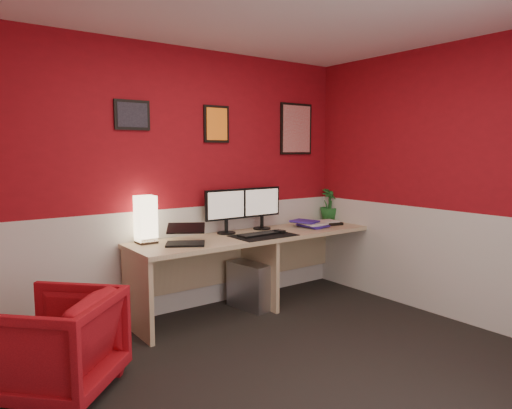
% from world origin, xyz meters
% --- Properties ---
extents(ground, '(4.00, 3.50, 0.01)m').
position_xyz_m(ground, '(0.00, 0.00, 0.00)').
color(ground, black).
rests_on(ground, ground).
extents(wall_back, '(4.00, 0.01, 2.50)m').
position_xyz_m(wall_back, '(0.00, 1.75, 1.25)').
color(wall_back, maroon).
rests_on(wall_back, ground).
extents(wall_right, '(0.01, 3.50, 2.50)m').
position_xyz_m(wall_right, '(2.00, 0.00, 1.25)').
color(wall_right, maroon).
rests_on(wall_right, ground).
extents(wainscot_back, '(4.00, 0.01, 1.00)m').
position_xyz_m(wainscot_back, '(0.00, 1.75, 0.50)').
color(wainscot_back, silver).
rests_on(wainscot_back, ground).
extents(wainscot_right, '(0.01, 3.50, 1.00)m').
position_xyz_m(wainscot_right, '(2.00, 0.00, 0.50)').
color(wainscot_right, silver).
rests_on(wainscot_right, ground).
extents(desk, '(2.60, 0.65, 0.73)m').
position_xyz_m(desk, '(0.79, 1.41, 0.36)').
color(desk, tan).
rests_on(desk, ground).
extents(shoji_lamp, '(0.16, 0.16, 0.40)m').
position_xyz_m(shoji_lamp, '(-0.30, 1.62, 0.93)').
color(shoji_lamp, '#FFE5B2').
rests_on(shoji_lamp, desk).
extents(laptop, '(0.40, 0.37, 0.22)m').
position_xyz_m(laptop, '(-0.06, 1.34, 0.84)').
color(laptop, black).
rests_on(laptop, desk).
extents(monitor_left, '(0.45, 0.06, 0.58)m').
position_xyz_m(monitor_left, '(0.52, 1.60, 1.02)').
color(monitor_left, black).
rests_on(monitor_left, desk).
extents(monitor_right, '(0.45, 0.06, 0.58)m').
position_xyz_m(monitor_right, '(0.97, 1.60, 1.02)').
color(monitor_right, black).
rests_on(monitor_right, desk).
extents(desk_mat, '(0.60, 0.38, 0.01)m').
position_xyz_m(desk_mat, '(0.75, 1.28, 0.73)').
color(desk_mat, black).
rests_on(desk_mat, desk).
extents(keyboard, '(0.43, 0.16, 0.02)m').
position_xyz_m(keyboard, '(0.71, 1.32, 0.74)').
color(keyboard, black).
rests_on(keyboard, desk_mat).
extents(mouse, '(0.08, 0.11, 0.03)m').
position_xyz_m(mouse, '(0.95, 1.28, 0.75)').
color(mouse, black).
rests_on(mouse, desk_mat).
extents(book_bottom, '(0.23, 0.31, 0.03)m').
position_xyz_m(book_bottom, '(1.37, 1.38, 0.74)').
color(book_bottom, '#37229F').
rests_on(book_bottom, desk).
extents(book_middle, '(0.27, 0.35, 0.02)m').
position_xyz_m(book_middle, '(1.35, 1.42, 0.77)').
color(book_middle, silver).
rests_on(book_middle, book_bottom).
extents(book_top, '(0.27, 0.32, 0.03)m').
position_xyz_m(book_top, '(1.30, 1.39, 0.79)').
color(book_top, '#37229F').
rests_on(book_top, book_middle).
extents(zen_tray, '(0.39, 0.31, 0.03)m').
position_xyz_m(zen_tray, '(1.69, 1.43, 0.74)').
color(zen_tray, black).
rests_on(zen_tray, desk).
extents(potted_plant, '(0.21, 0.21, 0.37)m').
position_xyz_m(potted_plant, '(1.97, 1.63, 0.92)').
color(potted_plant, '#19591E').
rests_on(potted_plant, desk).
extents(pc_tower, '(0.27, 0.48, 0.45)m').
position_xyz_m(pc_tower, '(0.67, 1.41, 0.23)').
color(pc_tower, '#99999E').
rests_on(pc_tower, ground).
extents(armchair, '(1.00, 1.00, 0.65)m').
position_xyz_m(armchair, '(-1.27, 0.81, 0.33)').
color(armchair, red).
rests_on(armchair, ground).
extents(art_left, '(0.32, 0.02, 0.26)m').
position_xyz_m(art_left, '(-0.35, 1.74, 1.85)').
color(art_left, black).
rests_on(art_left, wall_back).
extents(art_center, '(0.28, 0.02, 0.36)m').
position_xyz_m(art_center, '(0.51, 1.74, 1.80)').
color(art_center, orange).
rests_on(art_center, wall_back).
extents(art_right, '(0.44, 0.02, 0.56)m').
position_xyz_m(art_right, '(1.54, 1.74, 1.78)').
color(art_right, red).
rests_on(art_right, wall_back).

